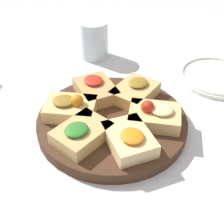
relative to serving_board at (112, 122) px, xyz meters
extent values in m
plane|color=silver|center=(0.00, 0.00, -0.01)|extent=(3.00, 3.00, 0.00)
cylinder|color=#422819|center=(0.00, 0.00, 0.00)|extent=(0.32, 0.32, 0.03)
cube|color=#DBB775|center=(0.02, 0.09, 0.03)|extent=(0.10, 0.12, 0.03)
ellipsoid|color=beige|center=(0.03, 0.10, 0.05)|extent=(0.05, 0.06, 0.01)
sphere|color=red|center=(0.02, 0.07, 0.05)|extent=(0.03, 0.03, 0.03)
cube|color=tan|center=(-0.07, 0.06, 0.03)|extent=(0.13, 0.13, 0.03)
ellipsoid|color=olive|center=(-0.08, 0.07, 0.05)|extent=(0.06, 0.06, 0.01)
cube|color=tan|center=(-0.08, -0.03, 0.03)|extent=(0.12, 0.11, 0.03)
ellipsoid|color=red|center=(-0.09, -0.03, 0.05)|extent=(0.06, 0.06, 0.01)
cube|color=#DBB775|center=(-0.02, -0.09, 0.03)|extent=(0.10, 0.12, 0.03)
ellipsoid|color=olive|center=(-0.02, -0.10, 0.05)|extent=(0.05, 0.05, 0.01)
sphere|color=orange|center=(-0.02, -0.07, 0.05)|extent=(0.03, 0.03, 0.03)
cube|color=tan|center=(0.06, -0.06, 0.03)|extent=(0.13, 0.13, 0.03)
ellipsoid|color=#2D7A28|center=(0.07, -0.07, 0.05)|extent=(0.06, 0.06, 0.01)
cube|color=#E5C689|center=(0.08, 0.02, 0.03)|extent=(0.12, 0.10, 0.03)
ellipsoid|color=orange|center=(0.10, 0.03, 0.05)|extent=(0.06, 0.05, 0.01)
cylinder|color=white|center=(-0.17, 0.29, -0.01)|extent=(0.20, 0.20, 0.01)
torus|color=white|center=(-0.17, 0.29, 0.00)|extent=(0.19, 0.19, 0.01)
cylinder|color=silver|center=(-0.32, -0.02, 0.04)|extent=(0.08, 0.08, 0.11)
camera|label=1|loc=(0.50, -0.04, 0.43)|focal=50.00mm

